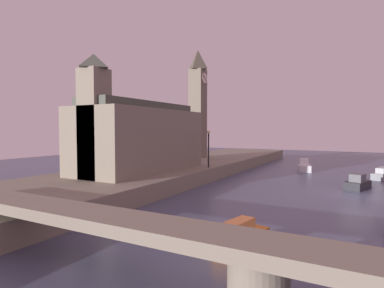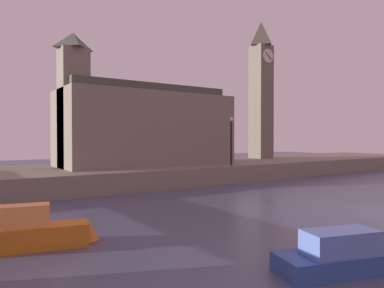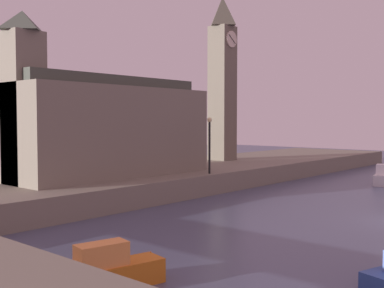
{
  "view_description": "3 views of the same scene",
  "coord_description": "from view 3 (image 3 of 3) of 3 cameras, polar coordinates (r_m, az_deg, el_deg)",
  "views": [
    {
      "loc": [
        -30.75,
        -0.44,
        5.77
      ],
      "look_at": [
        0.85,
        16.73,
        4.1
      ],
      "focal_mm": 29.5,
      "sensor_mm": 36.0,
      "label": 1
    },
    {
      "loc": [
        -19.21,
        -8.95,
        3.9
      ],
      "look_at": [
        -2.03,
        16.27,
        3.38
      ],
      "focal_mm": 33.55,
      "sensor_mm": 36.0,
      "label": 2
    },
    {
      "loc": [
        -26.47,
        -7.5,
        5.49
      ],
      "look_at": [
        -0.72,
        14.93,
        3.77
      ],
      "focal_mm": 44.69,
      "sensor_mm": 36.0,
      "label": 3
    }
  ],
  "objects": [
    {
      "name": "boat_patrol_orange",
      "position": [
        16.38,
        -8.93,
        -14.61
      ],
      "size": [
        4.11,
        1.76,
        1.59
      ],
      "color": "orange",
      "rests_on": "ground"
    },
    {
      "name": "far_embankment",
      "position": [
        38.46,
        -5.01,
        -4.2
      ],
      "size": [
        70.0,
        12.0,
        1.5
      ],
      "primitive_type": "cube",
      "color": "slate",
      "rests_on": "ground"
    },
    {
      "name": "parliament_hall",
      "position": [
        34.79,
        -10.72,
        2.07
      ],
      "size": [
        15.13,
        6.42,
        10.69
      ],
      "color": "slate",
      "rests_on": "far_embankment"
    },
    {
      "name": "clock_tower",
      "position": [
        47.81,
        3.65,
        8.05
      ],
      "size": [
        2.31,
        2.35,
        16.08
      ],
      "color": "#6B6051",
      "rests_on": "far_embankment"
    },
    {
      "name": "streetlamp",
      "position": [
        35.37,
        2.1,
        0.61
      ],
      "size": [
        0.36,
        0.36,
        4.17
      ],
      "color": "black",
      "rests_on": "far_embankment"
    }
  ]
}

